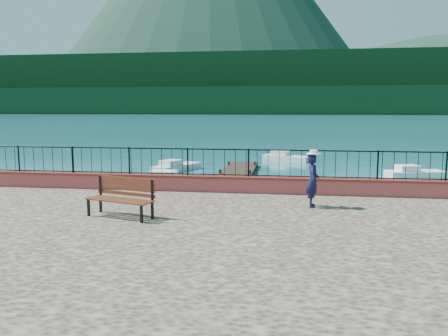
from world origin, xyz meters
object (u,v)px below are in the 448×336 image
(boat_2, at_px, (415,171))
(person, at_px, (313,180))
(boat_0, at_px, (174,178))
(boat_4, at_px, (287,156))
(park_bench, at_px, (121,206))
(boat_3, at_px, (177,165))
(boat_1, at_px, (386,188))

(boat_2, bearing_deg, person, -129.73)
(boat_0, distance_m, boat_2, 14.54)
(boat_0, distance_m, boat_4, 13.55)
(person, distance_m, boat_2, 15.84)
(park_bench, height_order, boat_2, park_bench)
(boat_0, bearing_deg, person, -51.17)
(boat_0, bearing_deg, boat_3, 106.02)
(boat_0, distance_m, boat_3, 5.53)
(boat_0, bearing_deg, boat_4, 66.26)
(park_bench, distance_m, boat_0, 11.88)
(boat_3, bearing_deg, park_bench, -144.64)
(person, height_order, boat_4, person)
(person, distance_m, boat_4, 21.79)
(boat_1, xyz_separation_m, boat_4, (-4.69, 13.50, 0.00))
(boat_3, distance_m, boat_4, 9.94)
(person, xyz_separation_m, boat_2, (6.95, 14.14, -1.61))
(boat_0, relative_size, boat_4, 1.00)
(boat_0, xyz_separation_m, boat_3, (-1.21, 5.40, 0.00))
(boat_0, bearing_deg, boat_2, 21.30)
(park_bench, relative_size, boat_0, 0.53)
(park_bench, relative_size, boat_4, 0.53)
(boat_2, bearing_deg, boat_1, -130.29)
(park_bench, relative_size, boat_3, 0.54)
(boat_1, distance_m, boat_3, 13.87)
(boat_0, relative_size, boat_2, 1.14)
(park_bench, xyz_separation_m, person, (5.30, 2.05, 0.49))
(boat_1, relative_size, boat_3, 0.92)
(boat_1, xyz_separation_m, boat_3, (-12.07, 6.84, 0.00))
(person, xyz_separation_m, boat_3, (-8.10, 15.06, -1.61))
(person, relative_size, boat_3, 0.43)
(park_bench, distance_m, boat_2, 20.34)
(person, height_order, boat_1, person)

